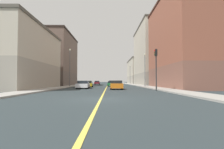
% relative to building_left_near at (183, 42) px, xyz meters
% --- Properties ---
extents(ground_plane, '(400.00, 400.00, 0.00)m').
position_rel_building_left_near_xyz_m(ground_plane, '(-13.86, -19.49, -8.25)').
color(ground_plane, '#2A3437').
rests_on(ground_plane, ground).
extents(sidewalk_left, '(2.70, 168.00, 0.15)m').
position_rel_building_left_near_xyz_m(sidewalk_left, '(-5.41, 29.51, -8.18)').
color(sidewalk_left, '#9E9B93').
rests_on(sidewalk_left, ground).
extents(sidewalk_right, '(2.70, 168.00, 0.15)m').
position_rel_building_left_near_xyz_m(sidewalk_right, '(-22.31, 29.51, -8.18)').
color(sidewalk_right, '#9E9B93').
rests_on(sidewalk_right, ground).
extents(lane_center_stripe, '(0.16, 154.00, 0.01)m').
position_rel_building_left_near_xyz_m(lane_center_stripe, '(-13.86, 29.51, -8.24)').
color(lane_center_stripe, '#E5D14C').
rests_on(lane_center_stripe, ground).
extents(building_left_near, '(8.41, 20.01, 16.48)m').
position_rel_building_left_near_xyz_m(building_left_near, '(0.00, 0.00, 0.00)').
color(building_left_near, brown).
rests_on(building_left_near, ground).
extents(building_left_mid, '(8.41, 22.85, 18.48)m').
position_rel_building_left_near_xyz_m(building_left_mid, '(0.00, 24.63, 1.00)').
color(building_left_mid, '#9D9688').
rests_on(building_left_mid, ground).
extents(building_left_far, '(8.41, 23.57, 11.10)m').
position_rel_building_left_near_xyz_m(building_left_far, '(0.00, 50.86, -2.69)').
color(building_left_far, '#9D9688').
rests_on(building_left_far, ground).
extents(building_right_corner, '(8.41, 17.96, 10.03)m').
position_rel_building_left_near_xyz_m(building_right_corner, '(-27.71, -3.11, -3.23)').
color(building_right_corner, '#9D9688').
rests_on(building_right_corner, ground).
extents(building_right_midblock, '(8.41, 17.60, 13.92)m').
position_rel_building_left_near_xyz_m(building_right_midblock, '(-27.71, 16.83, -1.28)').
color(building_right_midblock, brown).
rests_on(building_right_midblock, ground).
extents(traffic_light_left_near, '(0.40, 0.32, 5.44)m').
position_rel_building_left_near_xyz_m(traffic_light_left_near, '(-7.18, -8.90, -4.69)').
color(traffic_light_left_near, '#2D2D2D').
rests_on(traffic_light_left_near, ground).
extents(street_lamp_left_near, '(0.36, 0.36, 6.65)m').
position_rel_building_left_near_xyz_m(street_lamp_left_near, '(-6.16, 3.68, -4.03)').
color(street_lamp_left_near, '#4C4C51').
rests_on(street_lamp_left_near, ground).
extents(street_lamp_right_near, '(0.36, 0.36, 7.83)m').
position_rel_building_left_near_xyz_m(street_lamp_right_near, '(-21.55, 5.25, -3.41)').
color(street_lamp_right_near, '#4C4C51').
rests_on(street_lamp_right_near, ground).
extents(street_lamp_left_far, '(0.36, 0.36, 6.75)m').
position_rel_building_left_near_xyz_m(street_lamp_left_far, '(-6.16, 30.14, -3.98)').
color(street_lamp_left_far, '#4C4C51').
rests_on(street_lamp_left_far, ground).
extents(car_yellow, '(2.04, 4.14, 1.31)m').
position_rel_building_left_near_xyz_m(car_yellow, '(-17.73, 4.65, -7.62)').
color(car_yellow, gold).
rests_on(car_yellow, ground).
extents(car_green, '(1.91, 3.98, 1.22)m').
position_rel_building_left_near_xyz_m(car_green, '(-12.84, 10.42, -7.65)').
color(car_green, '#1E6B38').
rests_on(car_green, ground).
extents(car_silver, '(2.01, 4.52, 1.25)m').
position_rel_building_left_near_xyz_m(car_silver, '(-12.76, 47.66, -7.64)').
color(car_silver, silver).
rests_on(car_silver, ground).
extents(car_maroon, '(1.93, 4.44, 1.29)m').
position_rel_building_left_near_xyz_m(car_maroon, '(-17.94, 35.08, -7.60)').
color(car_maroon, maroon).
rests_on(car_maroon, ground).
extents(car_blue, '(1.92, 4.40, 1.41)m').
position_rel_building_left_near_xyz_m(car_blue, '(-12.63, 32.03, -7.57)').
color(car_blue, '#23389E').
rests_on(car_blue, ground).
extents(car_white, '(2.00, 4.49, 1.31)m').
position_rel_building_left_near_xyz_m(car_white, '(-17.63, -2.34, -7.61)').
color(car_white, white).
rests_on(car_white, ground).
extents(car_orange, '(1.93, 3.96, 1.34)m').
position_rel_building_left_near_xyz_m(car_orange, '(-12.18, -4.99, -7.60)').
color(car_orange, orange).
rests_on(car_orange, ground).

